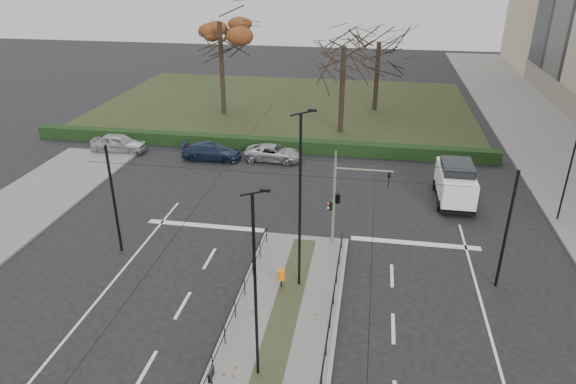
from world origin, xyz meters
name	(u,v)px	position (x,y,z in m)	size (l,w,h in m)	color
ground	(292,290)	(0.00, 0.00, 0.00)	(140.00, 140.00, 0.00)	black
median_island	(283,323)	(0.00, -2.50, 0.07)	(4.40, 15.00, 0.14)	#605E5C
sidewalk_east	(556,151)	(18.00, 22.00, 0.07)	(8.00, 90.00, 0.14)	#605E5C
park	(284,105)	(-6.00, 32.00, 0.05)	(38.00, 26.00, 0.10)	#232E17
hedge	(256,143)	(-6.00, 18.60, 0.50)	(38.00, 1.00, 1.00)	black
median_railing	(282,307)	(0.00, -2.60, 0.98)	(4.14, 13.24, 0.92)	black
catenary	(298,210)	(0.00, 1.62, 3.42)	(20.00, 34.00, 6.00)	black
traffic_light	(339,197)	(1.78, 4.50, 2.91)	(3.28, 1.82, 4.76)	slate
litter_bin	(281,275)	(-0.51, -0.02, 0.80)	(0.36, 0.36, 0.92)	black
info_panel	(211,379)	(-1.50, -7.58, 1.60)	(0.11, 0.48, 1.86)	black
streetlamp_median_near	(256,287)	(-0.37, -5.61, 4.04)	(0.64, 0.13, 7.67)	black
streetlamp_median_far	(300,202)	(0.31, 0.35, 4.52)	(0.72, 0.15, 8.62)	black
streetlamp_sidewalk	(573,157)	(14.52, 9.51, 4.06)	(0.64, 0.13, 7.71)	black
parked_car_first	(119,143)	(-16.68, 16.18, 0.74)	(1.76, 4.36, 1.49)	#A8A9AF
parked_car_third	(212,151)	(-8.87, 15.84, 0.66)	(1.84, 4.53, 1.32)	#1B2840
parked_car_fourth	(273,153)	(-4.13, 16.43, 0.60)	(2.00, 4.34, 1.21)	#A8A9AF
white_van	(455,182)	(8.68, 11.33, 1.34)	(2.26, 4.95, 2.59)	white
rust_tree	(219,22)	(-11.37, 27.94, 8.79)	(7.64, 7.64, 11.44)	black
bare_tree_center	(379,47)	(3.34, 31.85, 6.26)	(7.03, 7.03, 8.84)	black
bare_tree_near	(344,53)	(0.46, 24.11, 6.99)	(5.78, 5.78, 9.88)	black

